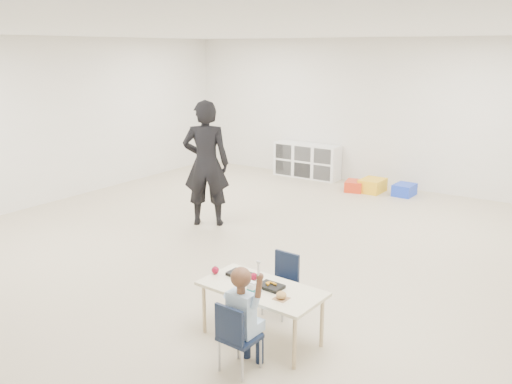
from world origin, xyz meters
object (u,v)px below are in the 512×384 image
Objects in this scene: chair_near at (240,336)px; adult at (206,164)px; cubby_shelf at (307,161)px; table at (262,313)px; child at (240,316)px.

chair_near is 3.98m from adult.
cubby_shelf is at bearing 117.48° from chair_near.
table is 0.57m from child.
child is at bearing -73.37° from table.
table is 0.62× the size of adult.
chair_near is 0.18m from child.
table is at bearing 106.63° from chair_near.
cubby_shelf is at bearing -117.10° from adult.
adult is (-2.55, 2.38, 0.68)m from table.
adult reaches higher than chair_near.
chair_near is at bearing 0.00° from child.
adult is at bearing 140.26° from table.
child is at bearing -65.83° from cubby_shelf.
chair_near is at bearing -73.37° from table.
child reaches higher than cubby_shelf.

